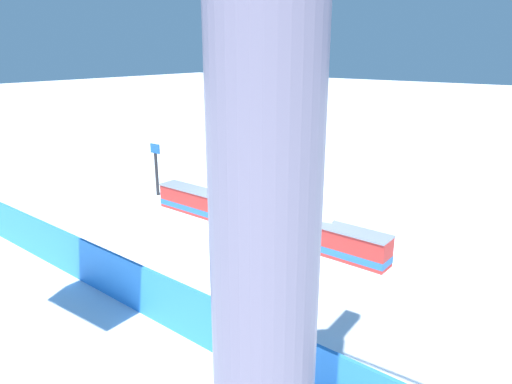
% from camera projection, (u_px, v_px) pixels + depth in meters
% --- Properties ---
extents(ground_plane, '(120.00, 120.00, 0.00)m').
position_uv_depth(ground_plane, '(258.00, 231.00, 12.11)').
color(ground_plane, white).
extents(grind_box, '(7.17, 0.80, 0.72)m').
position_uv_depth(grind_box, '(258.00, 220.00, 12.02)').
color(grind_box, red).
rests_on(grind_box, ground_plane).
extents(snowboarder, '(1.45, 0.71, 1.42)m').
position_uv_depth(snowboarder, '(299.00, 186.00, 10.88)').
color(snowboarder, silver).
rests_on(snowboarder, grind_box).
extents(safety_fence, '(11.84, 0.39, 0.97)m').
position_uv_depth(safety_fence, '(118.00, 278.00, 8.64)').
color(safety_fence, '#2E85EB').
rests_on(safety_fence, ground_plane).
extents(trail_marker, '(0.40, 0.10, 1.70)m').
position_uv_depth(trail_marker, '(156.00, 168.00, 14.86)').
color(trail_marker, '#262628').
rests_on(trail_marker, ground_plane).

